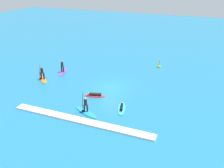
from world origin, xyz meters
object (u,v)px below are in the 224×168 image
object	(u,v)px
surfer_on_teal_board	(122,108)
surfer_on_red_board	(95,95)
surfer_on_orange_board	(43,76)
marker_buoy	(159,66)
surfer_on_purple_board	(63,69)
surfer_on_blue_board	(86,110)

from	to	relation	value
surfer_on_teal_board	surfer_on_red_board	bearing A→B (deg)	52.34
surfer_on_orange_board	surfer_on_red_board	bearing A→B (deg)	-149.74
surfer_on_teal_board	marker_buoy	world-z (taller)	marker_buoy
surfer_on_teal_board	surfer_on_orange_board	size ratio (longest dim) A/B	1.03
surfer_on_purple_board	surfer_on_blue_board	bearing A→B (deg)	-153.42
surfer_on_blue_board	surfer_on_teal_board	distance (m)	3.74
surfer_on_blue_board	surfer_on_orange_board	bearing A→B (deg)	-5.91
surfer_on_blue_board	marker_buoy	xyz separation A→B (m)	(4.17, 15.79, -0.14)
surfer_on_teal_board	marker_buoy	xyz separation A→B (m)	(1.03, 13.76, 0.08)
marker_buoy	surfer_on_red_board	bearing A→B (deg)	-111.91
surfer_on_blue_board	surfer_on_red_board	distance (m)	3.69
surfer_on_blue_board	surfer_on_purple_board	world-z (taller)	surfer_on_blue_board
surfer_on_teal_board	surfer_on_purple_board	xyz separation A→B (m)	(-11.36, 6.59, 0.32)
surfer_on_orange_board	marker_buoy	world-z (taller)	surfer_on_orange_board
surfer_on_purple_board	marker_buoy	size ratio (longest dim) A/B	2.30
surfer_on_teal_board	surfer_on_orange_board	bearing A→B (deg)	59.73
surfer_on_purple_board	surfer_on_red_board	distance (m)	9.01
surfer_on_blue_board	surfer_on_purple_board	bearing A→B (deg)	-22.28
surfer_on_orange_board	surfer_on_red_board	size ratio (longest dim) A/B	1.07
surfer_on_blue_board	surfer_on_orange_board	xyz separation A→B (m)	(-9.22, 5.32, 0.12)
surfer_on_blue_board	surfer_on_orange_board	distance (m)	10.65
marker_buoy	surfer_on_orange_board	bearing A→B (deg)	-141.98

